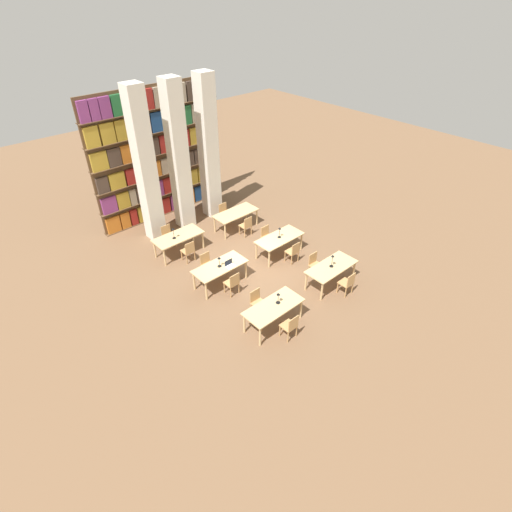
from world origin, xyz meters
name	(u,v)px	position (x,y,z in m)	size (l,w,h in m)	color
ground_plane	(251,268)	(0.00, 0.00, 0.00)	(40.00, 40.00, 0.00)	brown
bookshelf_bank	(160,155)	(0.00, 5.77, 2.72)	(6.00, 0.35, 5.50)	brown
pillar_left	(145,168)	(-1.45, 4.30, 3.00)	(0.64, 0.64, 6.00)	silver
pillar_center	(178,158)	(0.00, 4.30, 3.00)	(0.64, 0.64, 6.00)	silver
pillar_right	(208,149)	(1.45, 4.30, 3.00)	(0.64, 0.64, 6.00)	silver
reading_table_0	(273,308)	(-1.43, -2.62, 0.68)	(1.90, 0.86, 0.77)	tan
chair_0	(290,326)	(-1.43, -3.34, 0.48)	(0.42, 0.40, 0.88)	tan
chair_1	(257,302)	(-1.43, -1.91, 0.48)	(0.42, 0.40, 0.88)	tan
desk_lamp_0	(278,296)	(-1.22, -2.61, 1.03)	(0.14, 0.14, 0.39)	black
reading_table_1	(331,268)	(1.44, -2.52, 0.68)	(1.90, 0.86, 0.77)	tan
chair_2	(347,283)	(1.44, -3.23, 0.48)	(0.42, 0.40, 0.88)	tan
chair_3	(315,264)	(1.44, -1.80, 0.48)	(0.42, 0.40, 0.88)	tan
desk_lamp_1	(332,259)	(1.43, -2.52, 1.10)	(0.14, 0.14, 0.48)	black
reading_table_2	(220,268)	(-1.38, 0.06, 0.68)	(1.90, 0.86, 0.77)	tan
chair_4	(233,283)	(-1.42, -0.65, 0.48)	(0.42, 0.40, 0.88)	tan
chair_5	(207,264)	(-1.42, 0.78, 0.48)	(0.42, 0.40, 0.88)	tan
desk_lamp_2	(219,260)	(-1.40, 0.04, 1.03)	(0.14, 0.14, 0.40)	black
laptop	(230,265)	(-1.13, -0.17, 0.81)	(0.32, 0.22, 0.21)	silver
reading_table_3	(279,239)	(1.41, -0.03, 0.68)	(1.90, 0.86, 0.77)	tan
chair_6	(293,251)	(1.43, -0.74, 0.48)	(0.42, 0.40, 0.88)	tan
chair_7	(267,236)	(1.43, 0.69, 0.48)	(0.42, 0.40, 0.88)	tan
desk_lamp_3	(280,231)	(1.40, -0.02, 1.06)	(0.14, 0.14, 0.44)	black
reading_table_4	(178,238)	(-1.39, 2.64, 0.68)	(1.90, 0.86, 0.77)	tan
chair_8	(188,251)	(-1.44, 1.92, 0.48)	(0.42, 0.40, 0.88)	tan
chair_9	(168,235)	(-1.44, 3.35, 0.48)	(0.42, 0.40, 0.88)	tan
desk_lamp_4	(173,231)	(-1.59, 2.59, 1.08)	(0.14, 0.14, 0.46)	black
reading_table_5	(236,214)	(1.41, 2.57, 0.68)	(1.90, 0.86, 0.77)	tan
chair_10	(246,225)	(1.36, 1.86, 0.48)	(0.42, 0.40, 0.88)	tan
chair_11	(225,213)	(1.36, 3.29, 0.48)	(0.42, 0.40, 0.88)	tan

